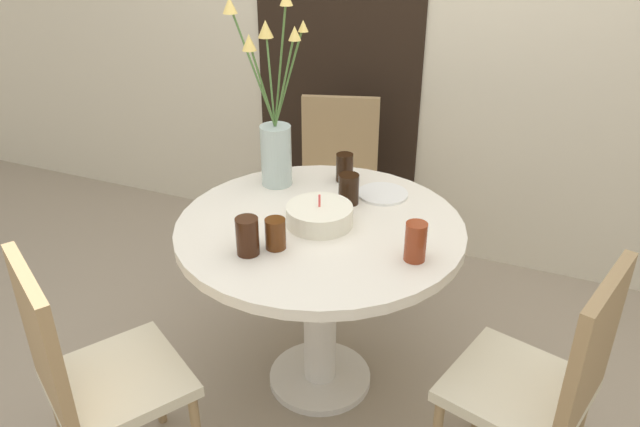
{
  "coord_description": "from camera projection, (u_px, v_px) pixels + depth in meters",
  "views": [
    {
      "loc": [
        0.75,
        -1.79,
        1.81
      ],
      "look_at": [
        0.0,
        0.0,
        0.78
      ],
      "focal_mm": 35.0,
      "sensor_mm": 36.0,
      "label": 1
    }
  ],
  "objects": [
    {
      "name": "drink_glass_4",
      "position": [
        345.0,
        168.0,
        2.52
      ],
      "size": [
        0.07,
        0.07,
        0.12
      ],
      "color": "black",
      "rests_on": "dining_table"
    },
    {
      "name": "flower_vase",
      "position": [
        274.0,
        132.0,
        2.41
      ],
      "size": [
        0.32,
        0.28,
        0.76
      ],
      "color": "#B2C6C1",
      "rests_on": "dining_table"
    },
    {
      "name": "chair_near_front",
      "position": [
        547.0,
        379.0,
        1.86
      ],
      "size": [
        0.49,
        0.49,
        0.9
      ],
      "rotation": [
        0.0,
        0.0,
        4.43
      ],
      "color": "beige",
      "rests_on": "ground_plane"
    },
    {
      "name": "wall_back",
      "position": [
        420.0,
        4.0,
        2.96
      ],
      "size": [
        8.0,
        0.05,
        2.6
      ],
      "color": "beige",
      "rests_on": "ground_plane"
    },
    {
      "name": "drink_glass_2",
      "position": [
        275.0,
        234.0,
        2.05
      ],
      "size": [
        0.07,
        0.07,
        0.11
      ],
      "color": "#51280F",
      "rests_on": "dining_table"
    },
    {
      "name": "doorway_panel",
      "position": [
        337.0,
        56.0,
        3.2
      ],
      "size": [
        0.9,
        0.01,
        2.05
      ],
      "color": "black",
      "rests_on": "ground_plane"
    },
    {
      "name": "birthday_cake",
      "position": [
        318.0,
        215.0,
        2.2
      ],
      "size": [
        0.24,
        0.24,
        0.12
      ],
      "color": "white",
      "rests_on": "dining_table"
    },
    {
      "name": "drink_glass_0",
      "position": [
        247.0,
        236.0,
        2.02
      ],
      "size": [
        0.08,
        0.08,
        0.13
      ],
      "color": "#33190C",
      "rests_on": "dining_table"
    },
    {
      "name": "chair_far_back",
      "position": [
        338.0,
        180.0,
        3.09
      ],
      "size": [
        0.5,
        0.5,
        0.9
      ],
      "rotation": [
        0.0,
        0.0,
        0.29
      ],
      "color": "beige",
      "rests_on": "ground_plane"
    },
    {
      "name": "side_plate",
      "position": [
        383.0,
        194.0,
        2.42
      ],
      "size": [
        0.2,
        0.2,
        0.01
      ],
      "color": "white",
      "rests_on": "dining_table"
    },
    {
      "name": "ground_plane",
      "position": [
        320.0,
        379.0,
        2.57
      ],
      "size": [
        16.0,
        16.0,
        0.0
      ],
      "primitive_type": "plane",
      "color": "gray"
    },
    {
      "name": "chair_left_flank",
      "position": [
        88.0,
        371.0,
        1.89
      ],
      "size": [
        0.55,
        0.55,
        0.9
      ],
      "rotation": [
        0.0,
        0.0,
        2.59
      ],
      "color": "beige",
      "rests_on": "ground_plane"
    },
    {
      "name": "dining_table",
      "position": [
        320.0,
        258.0,
        2.29
      ],
      "size": [
        1.03,
        1.03,
        0.74
      ],
      "color": "silver",
      "rests_on": "ground_plane"
    },
    {
      "name": "drink_glass_1",
      "position": [
        349.0,
        189.0,
        2.34
      ],
      "size": [
        0.08,
        0.08,
        0.12
      ],
      "color": "black",
      "rests_on": "dining_table"
    },
    {
      "name": "drink_glass_3",
      "position": [
        416.0,
        242.0,
        1.98
      ],
      "size": [
        0.07,
        0.07,
        0.13
      ],
      "color": "maroon",
      "rests_on": "dining_table"
    }
  ]
}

